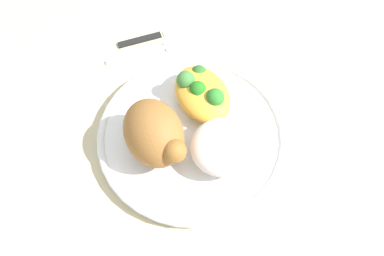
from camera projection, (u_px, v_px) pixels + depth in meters
name	position (u px, v px, depth m)	size (l,w,h in m)	color
ground_plane	(192.00, 138.00, 0.57)	(2.00, 2.00, 0.00)	#CBB98E
plate	(192.00, 135.00, 0.56)	(0.29, 0.29, 0.02)	white
roasted_chicken	(155.00, 134.00, 0.50)	(0.11, 0.08, 0.08)	#95602D
rice_pile	(224.00, 146.00, 0.51)	(0.09, 0.10, 0.05)	white
mac_cheese_with_broccoli	(202.00, 92.00, 0.56)	(0.11, 0.08, 0.05)	gold
fork	(150.00, 51.00, 0.65)	(0.03, 0.14, 0.01)	#B2B2B7
knife	(162.00, 33.00, 0.67)	(0.03, 0.19, 0.01)	black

